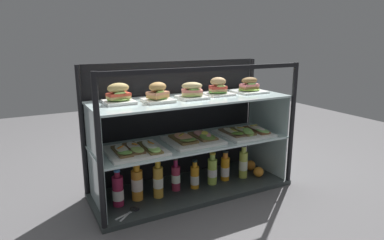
{
  "coord_description": "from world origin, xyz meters",
  "views": [
    {
      "loc": [
        -0.98,
        -1.85,
        1.01
      ],
      "look_at": [
        0.0,
        0.0,
        0.5
      ],
      "focal_mm": 31.13,
      "sensor_mm": 36.0,
      "label": 1
    }
  ],
  "objects_px": {
    "plated_roll_sandwich_near_left_corner": "(192,92)",
    "open_sandwich_tray_mid_left": "(194,139)",
    "juice_bottle_front_left_end": "(176,178)",
    "juice_bottle_front_middle": "(195,177)",
    "juice_bottle_front_second": "(212,171)",
    "orange_fruit_beside_bottles": "(250,165)",
    "plated_roll_sandwich_right_of_center": "(218,88)",
    "kitchen_scissors": "(132,211)",
    "open_sandwich_tray_left_of_center": "(136,149)",
    "plated_roll_sandwich_near_right_corner": "(249,87)",
    "open_sandwich_tray_near_left_corner": "(245,132)",
    "plated_roll_sandwich_center": "(158,94)",
    "juice_bottle_back_center": "(225,168)",
    "juice_bottle_near_post": "(118,191)",
    "juice_bottle_back_right": "(137,183)",
    "plated_roll_sandwich_mid_left": "(119,95)",
    "orange_fruit_near_left_post": "(259,172)",
    "juice_bottle_front_right_end": "(158,181)",
    "juice_bottle_back_left": "(243,164)"
  },
  "relations": [
    {
      "from": "plated_roll_sandwich_near_left_corner",
      "to": "open_sandwich_tray_mid_left",
      "type": "xyz_separation_m",
      "value": [
        0.0,
        -0.02,
        -0.31
      ]
    },
    {
      "from": "juice_bottle_front_left_end",
      "to": "juice_bottle_front_middle",
      "type": "height_order",
      "value": "juice_bottle_front_left_end"
    },
    {
      "from": "juice_bottle_front_second",
      "to": "orange_fruit_beside_bottles",
      "type": "xyz_separation_m",
      "value": [
        0.39,
        0.07,
        -0.06
      ]
    },
    {
      "from": "plated_roll_sandwich_right_of_center",
      "to": "kitchen_scissors",
      "type": "xyz_separation_m",
      "value": [
        -0.69,
        -0.17,
        -0.65
      ]
    },
    {
      "from": "open_sandwich_tray_left_of_center",
      "to": "juice_bottle_front_left_end",
      "type": "relative_size",
      "value": 1.5
    },
    {
      "from": "plated_roll_sandwich_near_right_corner",
      "to": "open_sandwich_tray_near_left_corner",
      "type": "xyz_separation_m",
      "value": [
        -0.08,
        -0.07,
        -0.3
      ]
    },
    {
      "from": "plated_roll_sandwich_center",
      "to": "plated_roll_sandwich_near_right_corner",
      "type": "relative_size",
      "value": 0.81
    },
    {
      "from": "open_sandwich_tray_near_left_corner",
      "to": "juice_bottle_front_second",
      "type": "height_order",
      "value": "open_sandwich_tray_near_left_corner"
    },
    {
      "from": "open_sandwich_tray_mid_left",
      "to": "juice_bottle_back_center",
      "type": "relative_size",
      "value": 1.57
    },
    {
      "from": "kitchen_scissors",
      "to": "juice_bottle_near_post",
      "type": "bearing_deg",
      "value": 114.8
    },
    {
      "from": "juice_bottle_back_right",
      "to": "juice_bottle_back_center",
      "type": "height_order",
      "value": "juice_bottle_back_right"
    },
    {
      "from": "juice_bottle_front_left_end",
      "to": "plated_roll_sandwich_near_left_corner",
      "type": "bearing_deg",
      "value": 3.13
    },
    {
      "from": "plated_roll_sandwich_center",
      "to": "plated_roll_sandwich_near_left_corner",
      "type": "height_order",
      "value": "plated_roll_sandwich_center"
    },
    {
      "from": "plated_roll_sandwich_center",
      "to": "orange_fruit_beside_bottles",
      "type": "distance_m",
      "value": 0.99
    },
    {
      "from": "plated_roll_sandwich_center",
      "to": "kitchen_scissors",
      "type": "distance_m",
      "value": 0.7
    },
    {
      "from": "open_sandwich_tray_left_of_center",
      "to": "plated_roll_sandwich_near_right_corner",
      "type": "bearing_deg",
      "value": 4.88
    },
    {
      "from": "plated_roll_sandwich_mid_left",
      "to": "juice_bottle_front_middle",
      "type": "distance_m",
      "value": 0.75
    },
    {
      "from": "open_sandwich_tray_mid_left",
      "to": "orange_fruit_near_left_post",
      "type": "height_order",
      "value": "open_sandwich_tray_mid_left"
    },
    {
      "from": "juice_bottle_front_middle",
      "to": "kitchen_scissors",
      "type": "distance_m",
      "value": 0.49
    },
    {
      "from": "plated_roll_sandwich_center",
      "to": "orange_fruit_beside_bottles",
      "type": "xyz_separation_m",
      "value": [
        0.77,
        0.05,
        -0.62
      ]
    },
    {
      "from": "open_sandwich_tray_near_left_corner",
      "to": "juice_bottle_near_post",
      "type": "xyz_separation_m",
      "value": [
        -0.92,
        0.01,
        -0.25
      ]
    },
    {
      "from": "open_sandwich_tray_near_left_corner",
      "to": "juice_bottle_front_right_end",
      "type": "xyz_separation_m",
      "value": [
        -0.66,
        0.0,
        -0.23
      ]
    },
    {
      "from": "plated_roll_sandwich_near_left_corner",
      "to": "kitchen_scissors",
      "type": "bearing_deg",
      "value": -163.54
    },
    {
      "from": "juice_bottle_front_left_end",
      "to": "open_sandwich_tray_mid_left",
      "type": "bearing_deg",
      "value": -4.88
    },
    {
      "from": "juice_bottle_back_right",
      "to": "juice_bottle_back_left",
      "type": "relative_size",
      "value": 1.01
    },
    {
      "from": "open_sandwich_tray_near_left_corner",
      "to": "orange_fruit_beside_bottles",
      "type": "relative_size",
      "value": 4.44
    },
    {
      "from": "juice_bottle_front_second",
      "to": "orange_fruit_near_left_post",
      "type": "relative_size",
      "value": 3.05
    },
    {
      "from": "plated_roll_sandwich_mid_left",
      "to": "plated_roll_sandwich_near_right_corner",
      "type": "distance_m",
      "value": 0.94
    },
    {
      "from": "plated_roll_sandwich_right_of_center",
      "to": "juice_bottle_back_left",
      "type": "xyz_separation_m",
      "value": [
        0.18,
        -0.08,
        -0.55
      ]
    },
    {
      "from": "juice_bottle_back_center",
      "to": "juice_bottle_front_left_end",
      "type": "bearing_deg",
      "value": 178.1
    },
    {
      "from": "open_sandwich_tray_left_of_center",
      "to": "juice_bottle_front_second",
      "type": "height_order",
      "value": "open_sandwich_tray_left_of_center"
    },
    {
      "from": "juice_bottle_near_post",
      "to": "kitchen_scissors",
      "type": "relative_size",
      "value": 1.38
    },
    {
      "from": "plated_roll_sandwich_mid_left",
      "to": "plated_roll_sandwich_near_left_corner",
      "type": "bearing_deg",
      "value": -6.01
    },
    {
      "from": "juice_bottle_near_post",
      "to": "orange_fruit_near_left_post",
      "type": "distance_m",
      "value": 1.02
    },
    {
      "from": "plated_roll_sandwich_mid_left",
      "to": "juice_bottle_front_middle",
      "type": "height_order",
      "value": "plated_roll_sandwich_mid_left"
    },
    {
      "from": "plated_roll_sandwich_mid_left",
      "to": "juice_bottle_front_left_end",
      "type": "xyz_separation_m",
      "value": [
        0.34,
        -0.06,
        -0.57
      ]
    },
    {
      "from": "juice_bottle_near_post",
      "to": "juice_bottle_front_left_end",
      "type": "xyz_separation_m",
      "value": [
        0.4,
        0.02,
        -0.0
      ]
    },
    {
      "from": "juice_bottle_near_post",
      "to": "juice_bottle_back_center",
      "type": "distance_m",
      "value": 0.77
    },
    {
      "from": "orange_fruit_beside_bottles",
      "to": "orange_fruit_near_left_post",
      "type": "xyz_separation_m",
      "value": [
        -0.03,
        -0.13,
        -0.0
      ]
    },
    {
      "from": "juice_bottle_back_right",
      "to": "juice_bottle_front_middle",
      "type": "xyz_separation_m",
      "value": [
        0.4,
        -0.02,
        -0.03
      ]
    },
    {
      "from": "plated_roll_sandwich_near_left_corner",
      "to": "plated_roll_sandwich_right_of_center",
      "type": "xyz_separation_m",
      "value": [
        0.22,
        0.04,
        0.0
      ]
    },
    {
      "from": "juice_bottle_back_right",
      "to": "juice_bottle_back_left",
      "type": "xyz_separation_m",
      "value": [
        0.79,
        -0.03,
        -0.0
      ]
    },
    {
      "from": "plated_roll_sandwich_mid_left",
      "to": "juice_bottle_back_center",
      "type": "xyz_separation_m",
      "value": [
        0.72,
        -0.07,
        -0.57
      ]
    },
    {
      "from": "open_sandwich_tray_near_left_corner",
      "to": "orange_fruit_beside_bottles",
      "type": "height_order",
      "value": "open_sandwich_tray_near_left_corner"
    },
    {
      "from": "juice_bottle_front_middle",
      "to": "kitchen_scissors",
      "type": "height_order",
      "value": "juice_bottle_front_middle"
    },
    {
      "from": "open_sandwich_tray_mid_left",
      "to": "juice_bottle_front_left_end",
      "type": "height_order",
      "value": "open_sandwich_tray_mid_left"
    },
    {
      "from": "open_sandwich_tray_left_of_center",
      "to": "plated_roll_sandwich_right_of_center",
      "type": "bearing_deg",
      "value": 7.86
    },
    {
      "from": "plated_roll_sandwich_center",
      "to": "juice_bottle_back_left",
      "type": "bearing_deg",
      "value": -2.7
    },
    {
      "from": "juice_bottle_front_second",
      "to": "orange_fruit_near_left_post",
      "type": "xyz_separation_m",
      "value": [
        0.36,
        -0.06,
        -0.06
      ]
    },
    {
      "from": "open_sandwich_tray_left_of_center",
      "to": "juice_bottle_near_post",
      "type": "bearing_deg",
      "value": 170.14
    }
  ]
}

